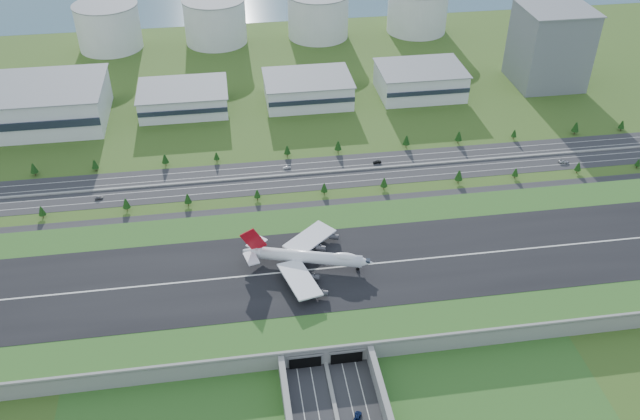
{
  "coord_description": "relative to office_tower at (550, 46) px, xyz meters",
  "views": [
    {
      "loc": [
        -30.34,
        -236.29,
        210.97
      ],
      "look_at": [
        10.34,
        35.0,
        16.47
      ],
      "focal_mm": 38.0,
      "sensor_mm": 36.0,
      "label": 1
    }
  ],
  "objects": [
    {
      "name": "airfield_deck",
      "position": [
        -200.0,
        -195.09,
        -23.38
      ],
      "size": [
        520.0,
        100.0,
        9.2
      ],
      "color": "gray",
      "rests_on": "ground"
    },
    {
      "name": "hangar_west",
      "position": [
        -370.0,
        -10.0,
        -15.0
      ],
      "size": [
        120.0,
        60.0,
        25.0
      ],
      "primitive_type": "cube",
      "color": "white",
      "rests_on": "ground"
    },
    {
      "name": "hangar_mid_c",
      "position": [
        -95.0,
        -5.0,
        -18.0
      ],
      "size": [
        58.0,
        42.0,
        19.0
      ],
      "primitive_type": "cube",
      "color": "white",
      "rests_on": "ground"
    },
    {
      "name": "ground",
      "position": [
        -200.0,
        -195.0,
        -27.5
      ],
      "size": [
        1200.0,
        1200.0,
        0.0
      ],
      "primitive_type": "plane",
      "color": "#314616",
      "rests_on": "ground"
    },
    {
      "name": "hangar_mid_b",
      "position": [
        -175.0,
        -5.0,
        -19.0
      ],
      "size": [
        58.0,
        42.0,
        17.0
      ],
      "primitive_type": "cube",
      "color": "white",
      "rests_on": "ground"
    },
    {
      "name": "car_7",
      "position": [
        -199.4,
        -92.35,
        -26.71
      ],
      "size": [
        4.7,
        2.0,
        1.35
      ],
      "primitive_type": "imported",
      "rotation": [
        0.0,
        0.0,
        -1.55
      ],
      "color": "white",
      "rests_on": "ground"
    },
    {
      "name": "fuel_tank_a",
      "position": [
        -320.0,
        115.0,
        -10.0
      ],
      "size": [
        50.0,
        50.0,
        35.0
      ],
      "primitive_type": "cylinder",
      "color": "silver",
      "rests_on": "ground"
    },
    {
      "name": "car_5",
      "position": [
        -145.34,
        -94.47,
        -26.57
      ],
      "size": [
        4.98,
        1.88,
        1.62
      ],
      "primitive_type": "imported",
      "rotation": [
        0.0,
        0.0,
        -1.54
      ],
      "color": "black",
      "rests_on": "ground"
    },
    {
      "name": "tree_row",
      "position": [
        -190.02,
        -99.24,
        -22.69
      ],
      "size": [
        505.8,
        48.75,
        8.49
      ],
      "color": "#3D2819",
      "rests_on": "ground"
    },
    {
      "name": "office_tower",
      "position": [
        0.0,
        0.0,
        0.0
      ],
      "size": [
        46.0,
        46.0,
        55.0
      ],
      "primitive_type": "cube",
      "color": "slate",
      "rests_on": "ground"
    },
    {
      "name": "car_6",
      "position": [
        -34.89,
        -110.49,
        -26.55
      ],
      "size": [
        6.29,
        3.58,
        1.66
      ],
      "primitive_type": "imported",
      "rotation": [
        0.0,
        0.0,
        1.43
      ],
      "color": "silver",
      "rests_on": "ground"
    },
    {
      "name": "fuel_tank_d",
      "position": [
        -65.0,
        115.0,
        -10.0
      ],
      "size": [
        50.0,
        50.0,
        35.0
      ],
      "primitive_type": "cylinder",
      "color": "silver",
      "rests_on": "ground"
    },
    {
      "name": "fuel_tank_c",
      "position": [
        -150.0,
        115.0,
        -10.0
      ],
      "size": [
        50.0,
        50.0,
        35.0
      ],
      "primitive_type": "cylinder",
      "color": "silver",
      "rests_on": "ground"
    },
    {
      "name": "north_expressway",
      "position": [
        -200.0,
        -100.0,
        -27.44
      ],
      "size": [
        560.0,
        36.0,
        0.12
      ],
      "primitive_type": "cube",
      "color": "#28282B",
      "rests_on": "ground"
    },
    {
      "name": "car_4",
      "position": [
        -305.26,
        -108.82,
        -26.64
      ],
      "size": [
        4.61,
        2.5,
        1.49
      ],
      "primitive_type": "imported",
      "rotation": [
        0.0,
        0.0,
        1.75
      ],
      "color": "#515156",
      "rests_on": "ground"
    },
    {
      "name": "hangar_mid_a",
      "position": [
        -260.0,
        -5.0,
        -20.0
      ],
      "size": [
        58.0,
        42.0,
        15.0
      ],
      "primitive_type": "cube",
      "color": "white",
      "rests_on": "ground"
    },
    {
      "name": "car_2",
      "position": [
        -192.37,
        -273.11,
        -26.6
      ],
      "size": [
        4.38,
        6.15,
        1.56
      ],
      "primitive_type": "imported",
      "rotation": [
        0.0,
        0.0,
        2.78
      ],
      "color": "#0D1B43",
      "rests_on": "ground"
    },
    {
      "name": "boeing_747",
      "position": [
        -200.22,
        -191.76,
        -14.04
      ],
      "size": [
        60.25,
        56.13,
        19.15
      ],
      "rotation": [
        0.0,
        0.0,
        -0.29
      ],
      "color": "white",
      "rests_on": "airfield_deck"
    },
    {
      "name": "fuel_tank_b",
      "position": [
        -235.0,
        115.0,
        -10.0
      ],
      "size": [
        50.0,
        50.0,
        35.0
      ],
      "primitive_type": "cylinder",
      "color": "silver",
      "rests_on": "ground"
    }
  ]
}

